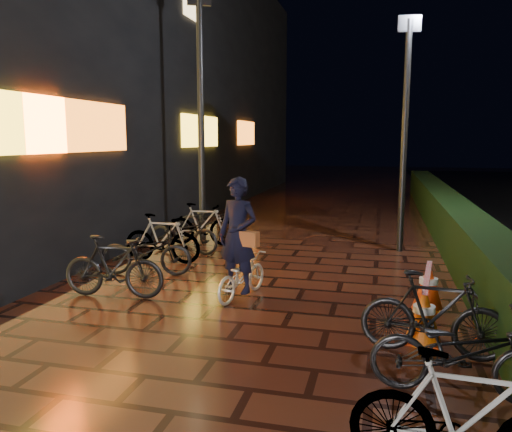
# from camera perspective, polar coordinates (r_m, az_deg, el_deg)

# --- Properties ---
(ground) EXTENTS (80.00, 80.00, 0.00)m
(ground) POSITION_cam_1_polar(r_m,az_deg,el_deg) (5.68, -4.85, -15.97)
(ground) COLOR #381911
(ground) RESTS_ON ground
(hedge) EXTENTS (0.70, 20.00, 1.00)m
(hedge) POSITION_cam_1_polar(r_m,az_deg,el_deg) (13.11, 21.00, -0.03)
(hedge) COLOR black
(hedge) RESTS_ON ground
(storefront_block) EXTENTS (12.09, 22.00, 9.00)m
(storefront_block) POSITION_cam_1_polar(r_m,az_deg,el_deg) (19.95, -20.78, 14.35)
(storefront_block) COLOR black
(storefront_block) RESTS_ON ground
(lamp_post_hedge) EXTENTS (0.46, 0.16, 4.82)m
(lamp_post_hedge) POSITION_cam_1_polar(r_m,az_deg,el_deg) (10.90, 16.66, 9.88)
(lamp_post_hedge) COLOR black
(lamp_post_hedge) RESTS_ON ground
(lamp_post_sf) EXTENTS (0.53, 0.31, 5.76)m
(lamp_post_sf) POSITION_cam_1_polar(r_m,az_deg,el_deg) (12.01, -6.33, 12.52)
(lamp_post_sf) COLOR black
(lamp_post_sf) RESTS_ON ground
(cyclist) EXTENTS (0.78, 1.35, 1.83)m
(cyclist) POSITION_cam_1_polar(r_m,az_deg,el_deg) (7.45, -1.88, -4.38)
(cyclist) COLOR white
(cyclist) RESTS_ON ground
(traffic_barrier) EXTENTS (0.58, 1.68, 0.68)m
(traffic_barrier) POSITION_cam_1_polar(r_m,az_deg,el_deg) (6.88, 18.88, -8.96)
(traffic_barrier) COLOR #D7540B
(traffic_barrier) RESTS_ON ground
(cart_assembly) EXTENTS (0.60, 0.64, 0.97)m
(cart_assembly) POSITION_cam_1_polar(r_m,az_deg,el_deg) (7.12, 25.72, -7.43)
(cart_assembly) COLOR black
(cart_assembly) RESTS_ON ground
(parked_bikes_storefront) EXTENTS (1.82, 5.29, 0.95)m
(parked_bikes_storefront) POSITION_cam_1_polar(r_m,az_deg,el_deg) (10.12, -9.20, -2.30)
(parked_bikes_storefront) COLOR black
(parked_bikes_storefront) RESTS_ON ground
(parked_bikes_hedge) EXTENTS (1.79, 2.69, 0.95)m
(parked_bikes_hedge) POSITION_cam_1_polar(r_m,az_deg,el_deg) (4.99, 21.46, -14.46)
(parked_bikes_hedge) COLOR black
(parked_bikes_hedge) RESTS_ON ground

